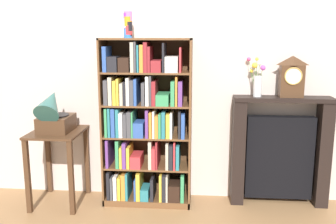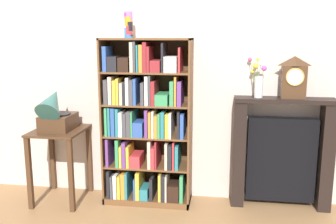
# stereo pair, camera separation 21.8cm
# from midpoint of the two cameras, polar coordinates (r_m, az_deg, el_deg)

# --- Properties ---
(ground_plane) EXTENTS (7.70, 6.40, 0.02)m
(ground_plane) POSITION_cam_midpoint_polar(r_m,az_deg,el_deg) (3.82, -1.71, -14.07)
(ground_plane) COLOR #997047
(wall_back) EXTENTS (4.70, 0.08, 2.60)m
(wall_back) POSITION_cam_midpoint_polar(r_m,az_deg,el_deg) (3.78, 2.28, 6.36)
(wall_back) COLOR beige
(wall_back) RESTS_ON ground
(bookshelf) EXTENTS (0.85, 0.35, 1.61)m
(bookshelf) POSITION_cam_midpoint_polar(r_m,az_deg,el_deg) (3.67, -1.74, -2.30)
(bookshelf) COLOR brown
(bookshelf) RESTS_ON ground
(cup_stack) EXTENTS (0.08, 0.08, 0.24)m
(cup_stack) POSITION_cam_midpoint_polar(r_m,az_deg,el_deg) (3.60, -4.21, 12.94)
(cup_stack) COLOR blue
(cup_stack) RESTS_ON bookshelf
(side_table_left) EXTENTS (0.48, 0.56, 0.73)m
(side_table_left) POSITION_cam_midpoint_polar(r_m,az_deg,el_deg) (3.88, -14.39, -5.24)
(side_table_left) COLOR #472D1C
(side_table_left) RESTS_ON ground
(gramophone) EXTENTS (0.29, 0.47, 0.47)m
(gramophone) POSITION_cam_midpoint_polar(r_m,az_deg,el_deg) (3.75, -15.00, -0.00)
(gramophone) COLOR #472D1C
(gramophone) RESTS_ON side_table_left
(fireplace_mantel) EXTENTS (0.92, 0.22, 1.07)m
(fireplace_mantel) POSITION_cam_midpoint_polar(r_m,az_deg,el_deg) (3.83, 18.26, -5.98)
(fireplace_mantel) COLOR black
(fireplace_mantel) RESTS_ON ground
(mantel_clock) EXTENTS (0.22, 0.13, 0.39)m
(mantel_clock) POSITION_cam_midpoint_polar(r_m,az_deg,el_deg) (3.68, 20.02, 4.91)
(mantel_clock) COLOR #472D1C
(mantel_clock) RESTS_ON fireplace_mantel
(flower_vase) EXTENTS (0.17, 0.13, 0.37)m
(flower_vase) POSITION_cam_midpoint_polar(r_m,az_deg,el_deg) (3.64, 15.09, 4.57)
(flower_vase) COLOR silver
(flower_vase) RESTS_ON fireplace_mantel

